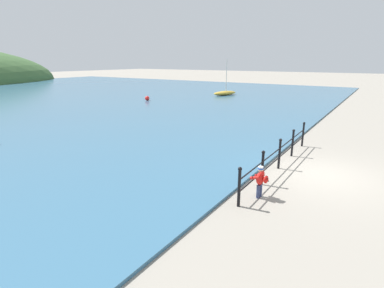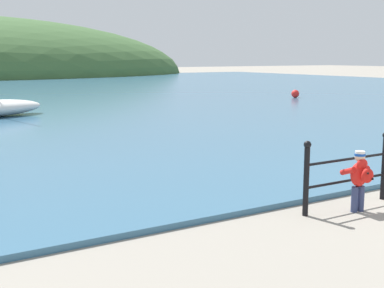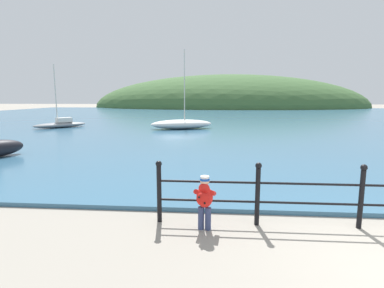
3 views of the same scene
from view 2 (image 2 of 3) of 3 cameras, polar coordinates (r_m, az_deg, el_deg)
water at (r=37.89m, az=-17.03°, el=5.25°), size 80.00×60.00×0.10m
child_in_coat at (r=9.06m, az=17.46°, el=-3.22°), size 0.42×0.55×1.00m
mooring_buoy at (r=31.87m, az=10.96°, el=5.29°), size 0.46×0.46×0.46m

